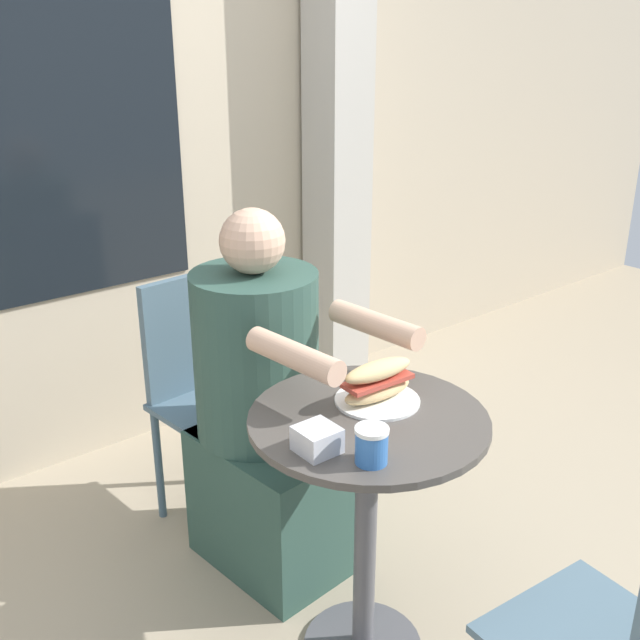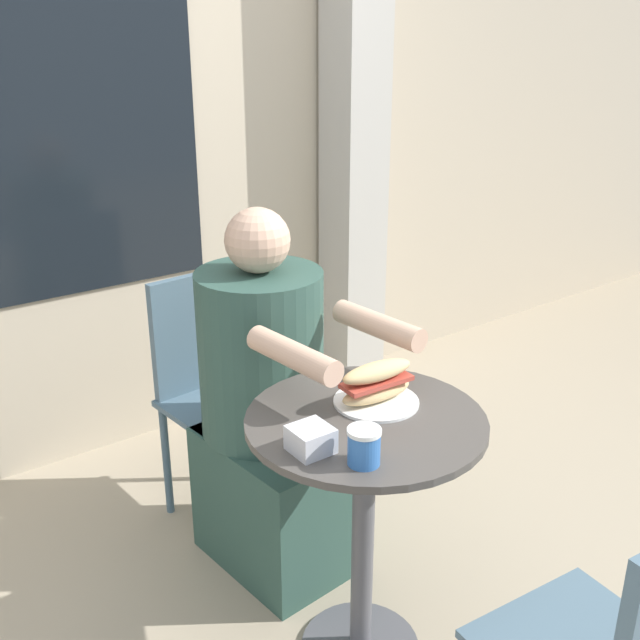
# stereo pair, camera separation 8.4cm
# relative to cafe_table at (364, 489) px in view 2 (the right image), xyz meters

# --- Properties ---
(storefront_wall) EXTENTS (8.00, 0.09, 2.80)m
(storefront_wall) POSITION_rel_cafe_table_xyz_m (-0.00, 1.54, 0.87)
(storefront_wall) COLOR #B7A88E
(storefront_wall) RESTS_ON ground_plane
(lattice_pillar) EXTENTS (0.23, 0.23, 2.40)m
(lattice_pillar) POSITION_rel_cafe_table_xyz_m (1.06, 1.36, 0.67)
(lattice_pillar) COLOR #B2ADA3
(lattice_pillar) RESTS_ON ground_plane
(cafe_table) EXTENTS (0.61, 0.61, 0.74)m
(cafe_table) POSITION_rel_cafe_table_xyz_m (0.00, 0.00, 0.00)
(cafe_table) COLOR #47423D
(cafe_table) RESTS_ON ground_plane
(diner_chair) EXTENTS (0.41, 0.41, 0.87)m
(diner_chair) POSITION_rel_cafe_table_xyz_m (0.03, 0.86, -0.01)
(diner_chair) COLOR slate
(diner_chair) RESTS_ON ground_plane
(seated_diner) EXTENTS (0.42, 0.71, 1.17)m
(seated_diner) POSITION_rel_cafe_table_xyz_m (0.04, 0.50, -0.03)
(seated_diner) COLOR #2D4C42
(seated_diner) RESTS_ON ground_plane
(sandwich_on_plate) EXTENTS (0.22, 0.22, 0.11)m
(sandwich_on_plate) POSITION_rel_cafe_table_xyz_m (0.07, 0.04, 0.26)
(sandwich_on_plate) COLOR white
(sandwich_on_plate) RESTS_ON cafe_table
(drink_cup) EXTENTS (0.08, 0.08, 0.09)m
(drink_cup) POSITION_rel_cafe_table_xyz_m (-0.14, -0.16, 0.25)
(drink_cup) COLOR #336BB7
(drink_cup) RESTS_ON cafe_table
(napkin_box) EXTENTS (0.09, 0.09, 0.06)m
(napkin_box) POSITION_rel_cafe_table_xyz_m (-0.20, -0.05, 0.24)
(napkin_box) COLOR silver
(napkin_box) RESTS_ON cafe_table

